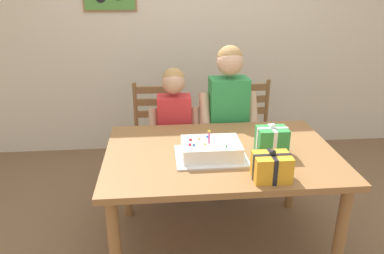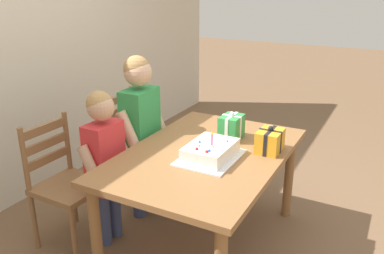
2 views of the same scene
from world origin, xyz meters
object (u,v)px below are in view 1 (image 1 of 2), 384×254
(dining_table, at_px, (221,164))
(child_older, at_px, (228,109))
(gift_box_beside_cake, at_px, (272,141))
(child_younger, at_px, (174,123))
(gift_box_red_large, at_px, (271,167))
(birthday_cake, at_px, (211,150))
(chair_left, at_px, (157,136))
(chair_right, at_px, (250,133))

(dining_table, distance_m, child_older, 0.67)
(gift_box_beside_cake, height_order, child_younger, child_younger)
(child_younger, bearing_deg, dining_table, -66.88)
(dining_table, height_order, child_younger, child_younger)
(dining_table, bearing_deg, gift_box_red_large, -59.40)
(birthday_cake, distance_m, gift_box_beside_cake, 0.39)
(chair_left, bearing_deg, child_older, -23.59)
(gift_box_beside_cake, xyz_separation_m, child_older, (-0.15, 0.69, -0.03))
(chair_left, xyz_separation_m, child_younger, (0.14, -0.25, 0.22))
(birthday_cake, height_order, chair_right, birthday_cake)
(dining_table, height_order, gift_box_red_large, gift_box_red_large)
(gift_box_beside_cake, bearing_deg, dining_table, 170.35)
(chair_right, bearing_deg, gift_box_red_large, -98.87)
(dining_table, bearing_deg, chair_left, 115.04)
(child_older, height_order, child_younger, child_older)
(birthday_cake, height_order, gift_box_beside_cake, gift_box_beside_cake)
(birthday_cake, bearing_deg, dining_table, 43.24)
(child_older, bearing_deg, gift_box_red_large, -86.76)
(chair_right, bearing_deg, gift_box_beside_cake, -96.24)
(chair_right, relative_size, child_older, 0.71)
(chair_right, xyz_separation_m, child_older, (-0.25, -0.25, 0.32))
(birthday_cake, bearing_deg, child_younger, 105.48)
(child_younger, bearing_deg, gift_box_red_large, -64.02)
(dining_table, xyz_separation_m, chair_right, (0.42, 0.89, -0.17))
(gift_box_red_large, relative_size, child_younger, 0.18)
(gift_box_red_large, height_order, child_younger, child_younger)
(child_older, bearing_deg, child_younger, 179.95)
(dining_table, relative_size, gift_box_red_large, 7.09)
(gift_box_beside_cake, relative_size, child_older, 0.16)
(birthday_cake, xyz_separation_m, gift_box_red_large, (0.29, -0.30, 0.03))
(gift_box_beside_cake, distance_m, child_older, 0.71)
(gift_box_red_large, xyz_separation_m, child_younger, (-0.49, 1.01, -0.11))
(birthday_cake, distance_m, chair_right, 1.12)
(dining_table, height_order, chair_right, chair_right)
(gift_box_beside_cake, bearing_deg, chair_left, 127.67)
(child_older, bearing_deg, gift_box_beside_cake, -77.70)
(chair_left, bearing_deg, birthday_cake, -70.53)
(gift_box_red_large, height_order, child_older, child_older)
(gift_box_beside_cake, bearing_deg, birthday_cake, -177.31)
(gift_box_red_large, height_order, chair_right, chair_right)
(dining_table, relative_size, child_younger, 1.30)
(dining_table, bearing_deg, chair_right, 64.98)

